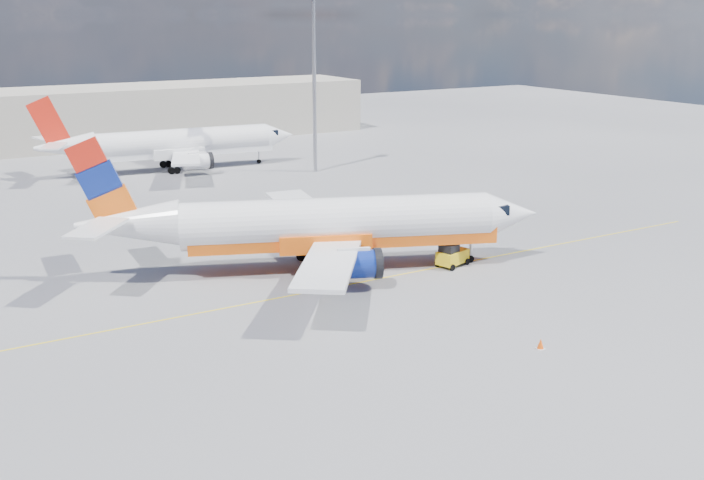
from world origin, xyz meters
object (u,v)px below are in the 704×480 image
main_jet (322,225)px  second_jet (176,144)px  gse_tug (452,255)px  traffic_cone (541,344)px

main_jet → second_jet: size_ratio=1.08×
second_jet → gse_tug: bearing=-78.2°
traffic_cone → gse_tug: bearing=71.7°
second_jet → main_jet: bearing=-89.1°
traffic_cone → main_jet: bearing=101.7°
second_jet → gse_tug: second_jet is taller
second_jet → gse_tug: 47.23m
main_jet → traffic_cone: 19.35m
second_jet → traffic_cone: second_jet is taller
gse_tug → traffic_cone: size_ratio=4.46×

